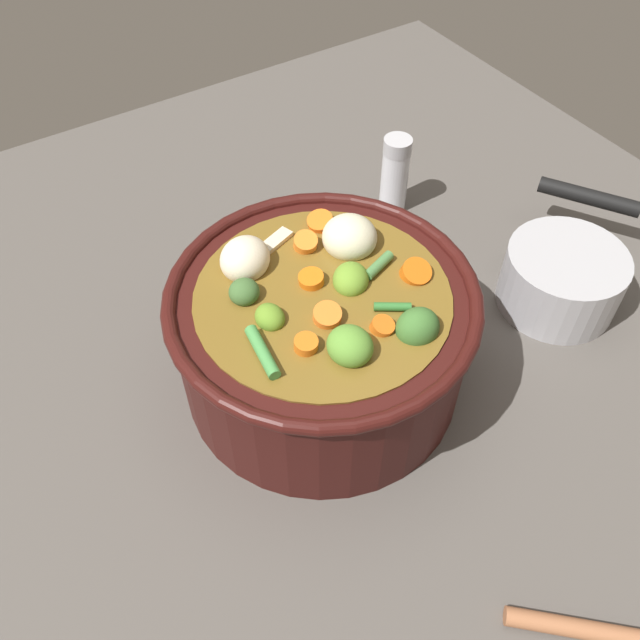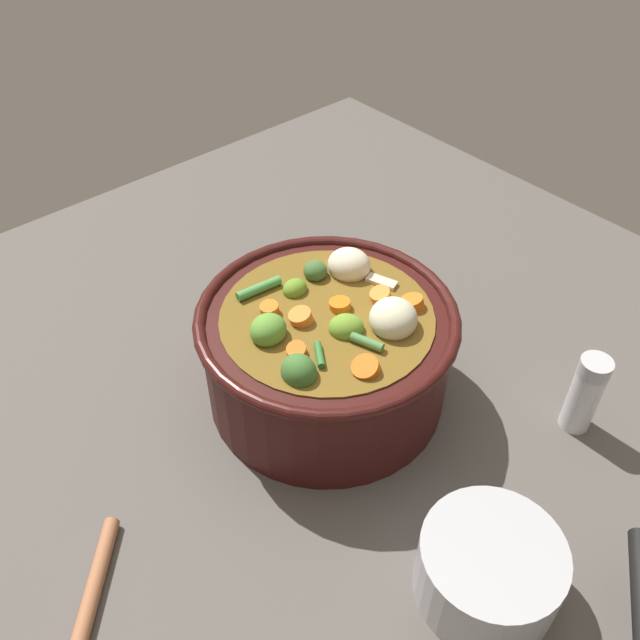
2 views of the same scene
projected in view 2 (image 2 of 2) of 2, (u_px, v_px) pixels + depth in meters
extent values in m
plane|color=#514C47|center=(326.00, 391.00, 0.77)|extent=(1.10, 1.10, 0.00)
cylinder|color=#38110F|center=(327.00, 356.00, 0.74)|extent=(0.26, 0.26, 0.12)
torus|color=#38110F|center=(327.00, 317.00, 0.70)|extent=(0.28, 0.28, 0.01)
cylinder|color=brown|center=(327.00, 353.00, 0.73)|extent=(0.22, 0.22, 0.11)
ellipsoid|color=#5D9635|center=(268.00, 330.00, 0.67)|extent=(0.05, 0.04, 0.03)
ellipsoid|color=olive|center=(348.00, 327.00, 0.68)|extent=(0.05, 0.05, 0.03)
ellipsoid|color=olive|center=(292.00, 291.00, 0.72)|extent=(0.03, 0.02, 0.02)
ellipsoid|color=#3E6F2F|center=(299.00, 372.00, 0.63)|extent=(0.04, 0.04, 0.04)
ellipsoid|color=#3F6631|center=(315.00, 271.00, 0.74)|extent=(0.03, 0.03, 0.02)
cylinder|color=orange|center=(343.00, 308.00, 0.70)|extent=(0.03, 0.03, 0.01)
cylinder|color=orange|center=(270.00, 311.00, 0.70)|extent=(0.02, 0.02, 0.02)
cylinder|color=orange|center=(301.00, 319.00, 0.69)|extent=(0.03, 0.03, 0.02)
cylinder|color=orange|center=(381.00, 298.00, 0.71)|extent=(0.03, 0.03, 0.02)
cylinder|color=orange|center=(412.00, 304.00, 0.70)|extent=(0.03, 0.04, 0.02)
cylinder|color=orange|center=(297.00, 351.00, 0.65)|extent=(0.03, 0.03, 0.02)
cylinder|color=orange|center=(366.00, 369.00, 0.64)|extent=(0.03, 0.03, 0.02)
ellipsoid|color=beige|center=(393.00, 319.00, 0.68)|extent=(0.07, 0.07, 0.04)
ellipsoid|color=beige|center=(349.00, 265.00, 0.74)|extent=(0.06, 0.06, 0.04)
cylinder|color=#327330|center=(319.00, 355.00, 0.65)|extent=(0.02, 0.03, 0.01)
cylinder|color=#4C8144|center=(368.00, 342.00, 0.66)|extent=(0.02, 0.04, 0.01)
cylinder|color=#479246|center=(259.00, 288.00, 0.72)|extent=(0.05, 0.02, 0.01)
cube|color=beige|center=(381.00, 281.00, 0.73)|extent=(0.02, 0.04, 0.01)
cylinder|color=#A06340|center=(84.00, 624.00, 0.57)|extent=(0.14, 0.15, 0.01)
cylinder|color=silver|center=(583.00, 399.00, 0.71)|extent=(0.03, 0.03, 0.08)
cylinder|color=#B7B7BC|center=(595.00, 368.00, 0.68)|extent=(0.03, 0.03, 0.02)
cylinder|color=#ADADB2|center=(488.00, 570.00, 0.58)|extent=(0.12, 0.12, 0.07)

